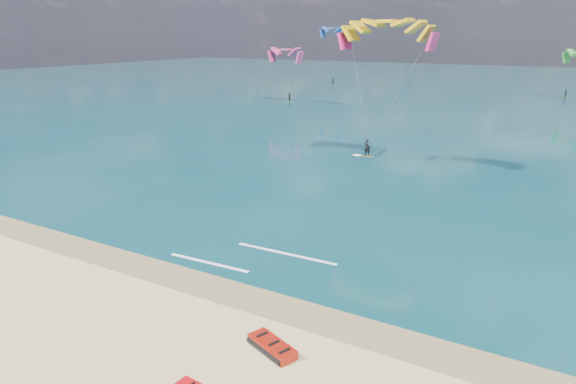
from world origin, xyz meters
name	(u,v)px	position (x,y,z in m)	size (l,w,h in m)	color
ground	(418,147)	(0.00, 40.00, 0.00)	(320.00, 320.00, 0.00)	tan
wet_sand_strip	(202,283)	(0.00, 3.00, 0.00)	(320.00, 2.40, 0.01)	olive
sea	(504,92)	(0.00, 104.00, 0.02)	(320.00, 200.00, 0.04)	#0B3A3E
packed_kite_mid	(272,351)	(5.97, -0.07, 0.00)	(2.40, 1.21, 0.44)	#9C170A
kitesurfer_main	(378,83)	(-1.34, 30.12, 7.53)	(10.30, 6.38, 14.50)	gold
shoreline_foam	(252,258)	(0.51, 6.71, 0.05)	(8.59, 3.59, 0.01)	white
distant_kites	(445,71)	(-7.48, 81.06, 5.41)	(74.13, 36.13, 13.11)	#CF3D77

